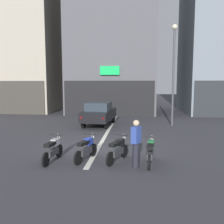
% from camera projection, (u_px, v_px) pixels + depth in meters
% --- Properties ---
extents(ground_plane, '(120.00, 120.00, 0.00)m').
position_uv_depth(ground_plane, '(99.00, 147.00, 11.08)').
color(ground_plane, '#333338').
extents(lane_centre_line, '(0.20, 18.00, 0.01)m').
position_uv_depth(lane_centre_line, '(112.00, 125.00, 17.02)').
color(lane_centre_line, silver).
rests_on(lane_centre_line, ground).
extents(building_corner_left, '(10.18, 7.30, 18.88)m').
position_uv_depth(building_corner_left, '(11.00, 23.00, 25.69)').
color(building_corner_left, '#B2A893').
rests_on(building_corner_left, ground).
extents(building_mid_block, '(8.47, 8.41, 15.44)m').
position_uv_depth(building_mid_block, '(113.00, 38.00, 24.83)').
color(building_mid_block, '#56565B').
rests_on(building_mid_block, ground).
extents(car_black_crossing_near, '(2.08, 4.23, 1.64)m').
position_uv_depth(car_black_crossing_near, '(99.00, 113.00, 16.78)').
color(car_black_crossing_near, black).
rests_on(car_black_crossing_near, ground).
extents(street_lamp, '(0.36, 0.36, 6.88)m').
position_uv_depth(street_lamp, '(174.00, 65.00, 16.28)').
color(street_lamp, '#47474C').
rests_on(street_lamp, ground).
extents(motorcycle_silver_row_leftmost, '(0.55, 1.67, 0.98)m').
position_uv_depth(motorcycle_silver_row_leftmost, '(53.00, 150.00, 8.92)').
color(motorcycle_silver_row_leftmost, black).
rests_on(motorcycle_silver_row_leftmost, ground).
extents(motorcycle_blue_row_left_mid, '(0.66, 1.61, 0.98)m').
position_uv_depth(motorcycle_blue_row_left_mid, '(86.00, 149.00, 9.07)').
color(motorcycle_blue_row_left_mid, black).
rests_on(motorcycle_blue_row_left_mid, ground).
extents(motorcycle_black_row_centre, '(0.76, 1.56, 0.98)m').
position_uv_depth(motorcycle_black_row_centre, '(118.00, 150.00, 8.94)').
color(motorcycle_black_row_centre, black).
rests_on(motorcycle_black_row_centre, ground).
extents(motorcycle_green_row_right_mid, '(0.55, 1.66, 0.98)m').
position_uv_depth(motorcycle_green_row_right_mid, '(151.00, 152.00, 8.64)').
color(motorcycle_green_row_right_mid, black).
rests_on(motorcycle_green_row_right_mid, ground).
extents(person_by_motorcycles, '(0.37, 0.42, 1.67)m').
position_uv_depth(person_by_motorcycles, '(136.00, 143.00, 8.28)').
color(person_by_motorcycles, '#23232D').
rests_on(person_by_motorcycles, ground).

